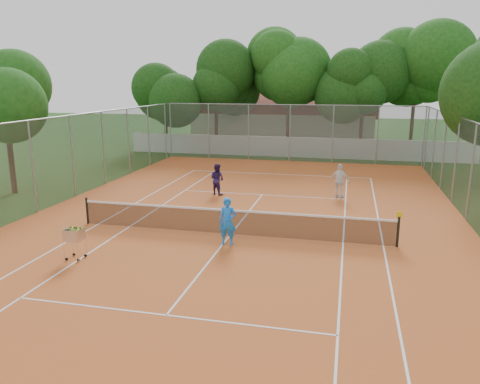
% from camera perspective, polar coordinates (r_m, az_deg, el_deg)
% --- Properties ---
extents(ground, '(120.00, 120.00, 0.00)m').
position_cam_1_polar(ground, '(17.58, -1.12, -5.23)').
color(ground, '#15390F').
rests_on(ground, ground).
extents(court_pad, '(18.00, 34.00, 0.02)m').
position_cam_1_polar(court_pad, '(17.58, -1.12, -5.20)').
color(court_pad, '#BB5924').
rests_on(court_pad, ground).
extents(court_lines, '(10.98, 23.78, 0.01)m').
position_cam_1_polar(court_lines, '(17.57, -1.12, -5.16)').
color(court_lines, white).
rests_on(court_lines, court_pad).
extents(tennis_net, '(11.88, 0.10, 0.98)m').
position_cam_1_polar(tennis_net, '(17.42, -1.13, -3.64)').
color(tennis_net, black).
rests_on(tennis_net, court_pad).
extents(perimeter_fence, '(18.00, 34.00, 4.00)m').
position_cam_1_polar(perimeter_fence, '(17.05, -1.15, 1.15)').
color(perimeter_fence, slate).
rests_on(perimeter_fence, ground).
extents(boundary_wall, '(26.00, 0.30, 1.50)m').
position_cam_1_polar(boundary_wall, '(35.71, 6.45, 5.47)').
color(boundary_wall, silver).
rests_on(boundary_wall, ground).
extents(clubhouse, '(16.40, 9.00, 4.40)m').
position_cam_1_polar(clubhouse, '(45.68, 5.50, 9.03)').
color(clubhouse, beige).
rests_on(clubhouse, ground).
extents(tropical_trees, '(29.00, 19.00, 10.00)m').
position_cam_1_polar(tropical_trees, '(38.37, 7.17, 12.36)').
color(tropical_trees, '#0F340D').
rests_on(tropical_trees, ground).
extents(player_near, '(0.64, 0.44, 1.68)m').
position_cam_1_polar(player_near, '(16.24, -1.53, -3.62)').
color(player_near, '#1B78EC').
rests_on(player_near, court_pad).
extents(player_far_left, '(0.94, 0.86, 1.58)m').
position_cam_1_polar(player_far_left, '(23.50, -2.81, 1.57)').
color(player_far_left, '#2A1B53').
rests_on(player_far_left, court_pad).
extents(player_far_right, '(1.06, 0.76, 1.67)m').
position_cam_1_polar(player_far_right, '(23.37, 12.07, 1.33)').
color(player_far_right, white).
rests_on(player_far_right, court_pad).
extents(ball_hopper, '(0.54, 0.54, 1.12)m').
position_cam_1_polar(ball_hopper, '(15.92, -19.49, -5.83)').
color(ball_hopper, silver).
rests_on(ball_hopper, court_pad).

